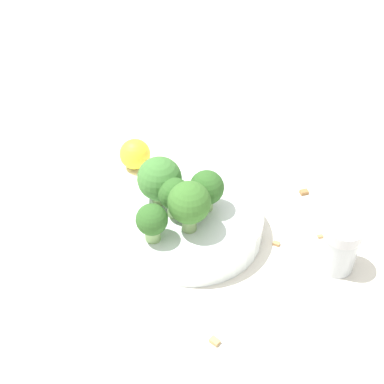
# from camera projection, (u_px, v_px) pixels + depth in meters

# --- Properties ---
(ground_plane) EXTENTS (3.00, 3.00, 0.00)m
(ground_plane) POSITION_uv_depth(u_px,v_px,m) (192.00, 233.00, 0.61)
(ground_plane) COLOR silver
(bowl) EXTENTS (0.16, 0.16, 0.03)m
(bowl) POSITION_uv_depth(u_px,v_px,m) (192.00, 223.00, 0.60)
(bowl) COLOR silver
(bowl) RESTS_ON ground_plane
(broccoli_floret_0) EXTENTS (0.04, 0.04, 0.05)m
(broccoli_floret_0) POSITION_uv_depth(u_px,v_px,m) (205.00, 186.00, 0.58)
(broccoli_floret_0) COLOR #84AD66
(broccoli_floret_0) RESTS_ON bowl
(broccoli_floret_1) EXTENTS (0.05, 0.05, 0.06)m
(broccoli_floret_1) POSITION_uv_depth(u_px,v_px,m) (189.00, 204.00, 0.55)
(broccoli_floret_1) COLOR #7A9E5B
(broccoli_floret_1) RESTS_ON bowl
(broccoli_floret_2) EXTENTS (0.05, 0.05, 0.06)m
(broccoli_floret_2) POSITION_uv_depth(u_px,v_px,m) (160.00, 180.00, 0.59)
(broccoli_floret_2) COLOR #7A9E5B
(broccoli_floret_2) RESTS_ON bowl
(broccoli_floret_3) EXTENTS (0.04, 0.04, 0.05)m
(broccoli_floret_3) POSITION_uv_depth(u_px,v_px,m) (175.00, 195.00, 0.57)
(broccoli_floret_3) COLOR #84AD66
(broccoli_floret_3) RESTS_ON bowl
(broccoli_floret_4) EXTENTS (0.03, 0.03, 0.04)m
(broccoli_floret_4) POSITION_uv_depth(u_px,v_px,m) (152.00, 221.00, 0.54)
(broccoli_floret_4) COLOR #84AD66
(broccoli_floret_4) RESTS_ON bowl
(pepper_shaker) EXTENTS (0.04, 0.04, 0.06)m
(pepper_shaker) POSITION_uv_depth(u_px,v_px,m) (340.00, 247.00, 0.56)
(pepper_shaker) COLOR #B2B7BC
(pepper_shaker) RESTS_ON ground_plane
(lemon_wedge) EXTENTS (0.04, 0.04, 0.04)m
(lemon_wedge) POSITION_uv_depth(u_px,v_px,m) (135.00, 154.00, 0.69)
(lemon_wedge) COLOR yellow
(lemon_wedge) RESTS_ON ground_plane
(almond_crumb_0) EXTENTS (0.01, 0.01, 0.01)m
(almond_crumb_0) POSITION_uv_depth(u_px,v_px,m) (304.00, 191.00, 0.66)
(almond_crumb_0) COLOR olive
(almond_crumb_0) RESTS_ON ground_plane
(almond_crumb_1) EXTENTS (0.01, 0.01, 0.01)m
(almond_crumb_1) POSITION_uv_depth(u_px,v_px,m) (215.00, 340.00, 0.50)
(almond_crumb_1) COLOR tan
(almond_crumb_1) RESTS_ON ground_plane
(almond_crumb_2) EXTENTS (0.01, 0.01, 0.01)m
(almond_crumb_2) POSITION_uv_depth(u_px,v_px,m) (321.00, 236.00, 0.61)
(almond_crumb_2) COLOR #AD7F4C
(almond_crumb_2) RESTS_ON ground_plane
(almond_crumb_3) EXTENTS (0.01, 0.01, 0.01)m
(almond_crumb_3) POSITION_uv_depth(u_px,v_px,m) (277.00, 242.00, 0.60)
(almond_crumb_3) COLOR #AD7F4C
(almond_crumb_3) RESTS_ON ground_plane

